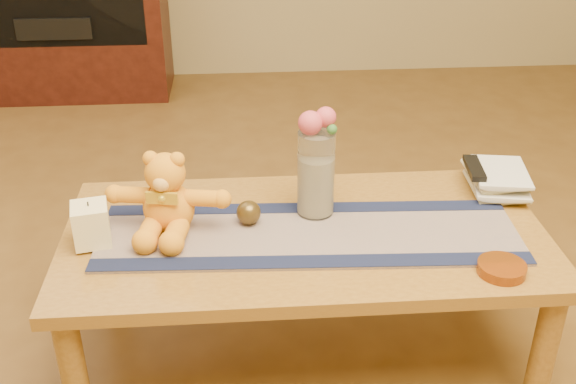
{
  "coord_description": "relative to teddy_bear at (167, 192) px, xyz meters",
  "views": [
    {
      "loc": [
        -0.18,
        -1.7,
        1.51
      ],
      "look_at": [
        -0.05,
        0.0,
        0.58
      ],
      "focal_mm": 42.97,
      "sensor_mm": 36.0,
      "label": 1
    }
  ],
  "objects": [
    {
      "name": "floor",
      "position": [
        0.39,
        -0.04,
        -0.57
      ],
      "size": [
        5.5,
        5.5,
        0.0
      ],
      "primitive_type": "plane",
      "color": "brown",
      "rests_on": "ground"
    },
    {
      "name": "book_top",
      "position": [
        0.95,
        0.16,
        -0.05
      ],
      "size": [
        0.2,
        0.25,
        0.02
      ],
      "primitive_type": "imported",
      "rotation": [
        0.0,
        0.0,
        -0.17
      ],
      "color": "beige",
      "rests_on": "book_upper"
    },
    {
      "name": "runner_border_far",
      "position": [
        0.41,
        0.08,
        -0.11
      ],
      "size": [
        1.2,
        0.12,
        0.0
      ],
      "primitive_type": "cube",
      "rotation": [
        0.0,
        0.0,
        -0.05
      ],
      "color": "#121838",
      "rests_on": "persian_runner"
    },
    {
      "name": "media_cabinet",
      "position": [
        -0.81,
        2.44,
        -0.02
      ],
      "size": [
        1.2,
        0.5,
        1.1
      ],
      "primitive_type": "cube",
      "color": "black",
      "rests_on": "floor"
    },
    {
      "name": "blue_flower_back",
      "position": [
        0.44,
        0.09,
        0.17
      ],
      "size": [
        0.04,
        0.04,
        0.04
      ],
      "primitive_type": "sphere",
      "color": "#464495",
      "rests_on": "glass_vase"
    },
    {
      "name": "blue_flower_side",
      "position": [
        0.4,
        0.07,
        0.17
      ],
      "size": [
        0.04,
        0.04,
        0.04
      ],
      "primitive_type": "sphere",
      "color": "#464495",
      "rests_on": "glass_vase"
    },
    {
      "name": "stereo_lower",
      "position": [
        -0.81,
        2.31,
        -0.11
      ],
      "size": [
        0.42,
        0.28,
        0.12
      ],
      "primitive_type": "cube",
      "color": "black",
      "rests_on": "media_cabinet"
    },
    {
      "name": "rose_left",
      "position": [
        0.41,
        0.04,
        0.18
      ],
      "size": [
        0.07,
        0.07,
        0.07
      ],
      "primitive_type": "sphere",
      "color": "#C44556",
      "rests_on": "glass_vase"
    },
    {
      "name": "book_bottom",
      "position": [
        0.95,
        0.17,
        -0.11
      ],
      "size": [
        0.18,
        0.23,
        0.02
      ],
      "primitive_type": "imported",
      "rotation": [
        0.0,
        0.0,
        -0.06
      ],
      "color": "beige",
      "rests_on": "coffee_table_top"
    },
    {
      "name": "table_leg_fr",
      "position": [
        1.03,
        -0.33,
        -0.37
      ],
      "size": [
        0.07,
        0.07,
        0.41
      ],
      "primitive_type": "cylinder",
      "color": "brown",
      "rests_on": "floor"
    },
    {
      "name": "pillar_candle",
      "position": [
        -0.21,
        -0.07,
        -0.06
      ],
      "size": [
        0.11,
        0.11,
        0.12
      ],
      "primitive_type": "cube",
      "rotation": [
        0.0,
        0.0,
        0.19
      ],
      "color": "#FEF0BB",
      "rests_on": "persian_runner"
    },
    {
      "name": "teddy_bear",
      "position": [
        0.0,
        0.0,
        0.0
      ],
      "size": [
        0.38,
        0.33,
        0.23
      ],
      "primitive_type": null,
      "rotation": [
        0.0,
        0.0,
        -0.17
      ],
      "color": "orange",
      "rests_on": "persian_runner"
    },
    {
      "name": "bronze_ball",
      "position": [
        0.23,
        0.0,
        -0.08
      ],
      "size": [
        0.1,
        0.1,
        0.07
      ],
      "primitive_type": "sphere",
      "rotation": [
        0.0,
        0.0,
        0.43
      ],
      "color": "#4A3818",
      "rests_on": "persian_runner"
    },
    {
      "name": "leaf_sprig",
      "position": [
        0.47,
        0.03,
        0.16
      ],
      "size": [
        0.03,
        0.03,
        0.03
      ],
      "primitive_type": "sphere",
      "color": "#33662D",
      "rests_on": "glass_vase"
    },
    {
      "name": "potpourri_fill",
      "position": [
        0.43,
        0.05,
        -0.02
      ],
      "size": [
        0.09,
        0.09,
        0.18
      ],
      "primitive_type": "cylinder",
      "color": "beige",
      "rests_on": "glass_vase"
    },
    {
      "name": "candle_wick",
      "position": [
        -0.21,
        -0.07,
        0.01
      ],
      "size": [
        0.0,
        0.0,
        0.01
      ],
      "primitive_type": "cylinder",
      "rotation": [
        0.0,
        0.0,
        0.19
      ],
      "color": "black",
      "rests_on": "pillar_candle"
    },
    {
      "name": "book_upper",
      "position": [
        0.94,
        0.17,
        -0.07
      ],
      "size": [
        0.17,
        0.22,
        0.02
      ],
      "primitive_type": "imported",
      "rotation": [
        0.0,
        0.0,
        -0.01
      ],
      "color": "beige",
      "rests_on": "book_lower"
    },
    {
      "name": "amber_dish",
      "position": [
        0.89,
        -0.29,
        -0.11
      ],
      "size": [
        0.17,
        0.17,
        0.03
      ],
      "primitive_type": "cylinder",
      "rotation": [
        0.0,
        0.0,
        -0.38
      ],
      "color": "#BF5914",
      "rests_on": "coffee_table_top"
    },
    {
      "name": "table_leg_fl",
      "position": [
        -0.25,
        -0.33,
        -0.37
      ],
      "size": [
        0.07,
        0.07,
        0.41
      ],
      "primitive_type": "cylinder",
      "color": "brown",
      "rests_on": "floor"
    },
    {
      "name": "glass_vase",
      "position": [
        0.43,
        0.05,
        0.02
      ],
      "size": [
        0.11,
        0.11,
        0.26
      ],
      "primitive_type": "cylinder",
      "color": "silver",
      "rests_on": "persian_runner"
    },
    {
      "name": "book_lower",
      "position": [
        0.95,
        0.16,
        -0.09
      ],
      "size": [
        0.21,
        0.25,
        0.02
      ],
      "primitive_type": "imported",
      "rotation": [
        0.0,
        0.0,
        -0.2
      ],
      "color": "beige",
      "rests_on": "book_bottom"
    },
    {
      "name": "table_leg_br",
      "position": [
        1.03,
        0.25,
        -0.37
      ],
      "size": [
        0.07,
        0.07,
        0.41
      ],
      "primitive_type": "cylinder",
      "color": "brown",
      "rests_on": "floor"
    },
    {
      "name": "persian_runner",
      "position": [
        0.4,
        -0.07,
        -0.12
      ],
      "size": [
        1.21,
        0.4,
        0.01
      ],
      "primitive_type": "cube",
      "rotation": [
        0.0,
        0.0,
        -0.05
      ],
      "color": "#1A2249",
      "rests_on": "coffee_table_top"
    },
    {
      "name": "table_leg_bl",
      "position": [
        -0.25,
        0.25,
        -0.37
      ],
      "size": [
        0.07,
        0.07,
        0.41
      ],
      "primitive_type": "cylinder",
      "color": "brown",
      "rests_on": "floor"
    },
    {
      "name": "tv_remote",
      "position": [
        0.94,
        0.16,
        -0.04
      ],
      "size": [
        0.06,
        0.16,
        0.02
      ],
      "primitive_type": "cube",
      "rotation": [
        0.0,
        0.0,
        -0.11
      ],
      "color": "black",
      "rests_on": "book_top"
    },
    {
      "name": "runner_border_near",
      "position": [
        0.39,
        -0.21,
        -0.11
      ],
      "size": [
        1.2,
        0.12,
        0.0
      ],
      "primitive_type": "cube",
      "rotation": [
        0.0,
        0.0,
        -0.05
      ],
      "color": "#121838",
      "rests_on": "persian_runner"
    },
    {
      "name": "rose_right",
      "position": [
        0.45,
        0.06,
        0.19
      ],
      "size": [
        0.06,
        0.06,
        0.06
      ],
      "primitive_type": "sphere",
      "color": "#C44556",
      "rests_on": "glass_vase"
    },
    {
      "name": "coffee_table_top",
      "position": [
        0.39,
        -0.04,
        -0.14
      ],
      "size": [
        1.4,
        0.7,
        0.04
      ],
      "primitive_type": "cube",
      "color": "brown",
      "rests_on": "floor"
    }
  ]
}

